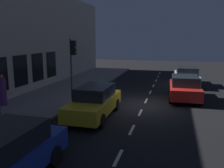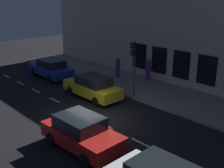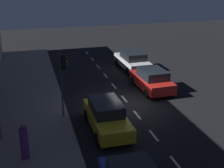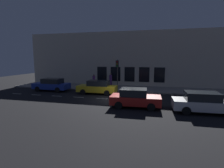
{
  "view_description": "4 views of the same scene",
  "coord_description": "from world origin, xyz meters",
  "px_view_note": "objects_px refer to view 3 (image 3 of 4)",
  "views": [
    {
      "loc": [
        -1.73,
        14.1,
        3.97
      ],
      "look_at": [
        1.5,
        1.96,
        1.57
      ],
      "focal_mm": 38.45,
      "sensor_mm": 36.0,
      "label": 1
    },
    {
      "loc": [
        -9.45,
        -11.8,
        7.05
      ],
      "look_at": [
        2.03,
        0.65,
        1.56
      ],
      "focal_mm": 45.97,
      "sensor_mm": 36.0,
      "label": 2
    },
    {
      "loc": [
        6.01,
        17.8,
        8.23
      ],
      "look_at": [
        1.29,
        0.58,
        1.74
      ],
      "focal_mm": 50.86,
      "sensor_mm": 36.0,
      "label": 3
    },
    {
      "loc": [
        -16.81,
        -3.59,
        4.07
      ],
      "look_at": [
        1.75,
        0.98,
        1.29
      ],
      "focal_mm": 28.09,
      "sensor_mm": 36.0,
      "label": 4
    }
  ],
  "objects_px": {
    "parked_car_2": "(107,116)",
    "parked_car_3": "(152,80)",
    "parked_car_0": "(133,61)",
    "traffic_light": "(63,70)",
    "pedestrian_1": "(24,143)"
  },
  "relations": [
    {
      "from": "parked_car_3",
      "to": "pedestrian_1",
      "type": "distance_m",
      "value": 11.21
    },
    {
      "from": "traffic_light",
      "to": "pedestrian_1",
      "type": "xyz_separation_m",
      "value": [
        2.32,
        3.89,
        -2.03
      ]
    },
    {
      "from": "traffic_light",
      "to": "parked_car_3",
      "type": "distance_m",
      "value": 7.51
    },
    {
      "from": "pedestrian_1",
      "to": "parked_car_3",
      "type": "bearing_deg",
      "value": 167.4
    },
    {
      "from": "parked_car_2",
      "to": "parked_car_3",
      "type": "height_order",
      "value": "same"
    },
    {
      "from": "traffic_light",
      "to": "parked_car_2",
      "type": "xyz_separation_m",
      "value": [
        -1.99,
        1.92,
        -2.18
      ]
    },
    {
      "from": "parked_car_2",
      "to": "parked_car_3",
      "type": "relative_size",
      "value": 1.07
    },
    {
      "from": "parked_car_2",
      "to": "pedestrian_1",
      "type": "relative_size",
      "value": 2.64
    },
    {
      "from": "parked_car_0",
      "to": "pedestrian_1",
      "type": "xyz_separation_m",
      "value": [
        9.2,
        12.03,
        0.15
      ]
    },
    {
      "from": "traffic_light",
      "to": "parked_car_2",
      "type": "relative_size",
      "value": 0.84
    },
    {
      "from": "traffic_light",
      "to": "parked_car_3",
      "type": "relative_size",
      "value": 0.9
    },
    {
      "from": "parked_car_0",
      "to": "pedestrian_1",
      "type": "distance_m",
      "value": 15.14
    },
    {
      "from": "parked_car_0",
      "to": "parked_car_2",
      "type": "distance_m",
      "value": 11.17
    },
    {
      "from": "parked_car_2",
      "to": "pedestrian_1",
      "type": "height_order",
      "value": "pedestrian_1"
    },
    {
      "from": "parked_car_0",
      "to": "parked_car_3",
      "type": "distance_m",
      "value": 5.2
    }
  ]
}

